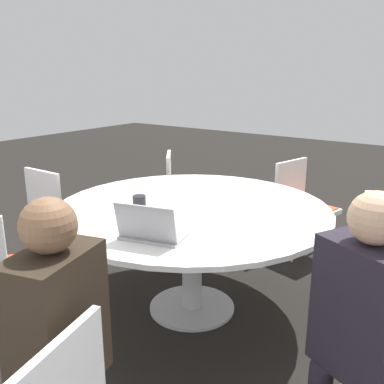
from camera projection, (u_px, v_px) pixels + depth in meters
name	position (u px, v px, depth m)	size (l,w,h in m)	color
ground_plane	(192.00, 308.00, 3.02)	(16.00, 16.00, 0.00)	black
conference_table	(192.00, 221.00, 2.84)	(1.81, 1.81, 0.75)	#B7B7BC
chair_3	(301.00, 201.00, 3.76)	(0.51, 0.53, 0.85)	white
chair_4	(182.00, 189.00, 4.16)	(0.60, 0.60, 0.85)	white
chair_5	(58.00, 208.00, 3.57)	(0.44, 0.42, 0.85)	white
person_0	(55.00, 327.00, 1.58)	(0.32, 0.40, 1.20)	#2D2319
person_1	(361.00, 317.00, 1.64)	(0.42, 0.36, 1.20)	#231E28
laptop	(150.00, 230.00, 2.24)	(0.38, 0.31, 0.21)	#99999E
coffee_cup	(139.00, 202.00, 2.75)	(0.09, 0.09, 0.09)	black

